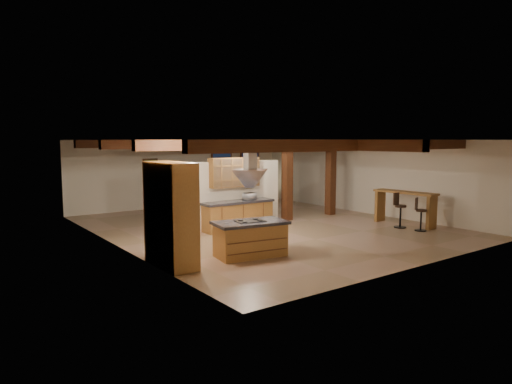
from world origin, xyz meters
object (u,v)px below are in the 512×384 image
kitchen_island (250,238)px  dining_table (224,207)px  sofa (237,198)px  bar_counter (405,202)px

kitchen_island → dining_table: size_ratio=0.95×
sofa → bar_counter: (1.84, -7.56, 0.51)m
dining_table → bar_counter: size_ratio=0.91×
kitchen_island → bar_counter: 6.73m
kitchen_island → dining_table: kitchen_island is taller
sofa → bar_counter: size_ratio=0.83×
kitchen_island → bar_counter: bar_counter is taller
kitchen_island → sofa: 9.28m
kitchen_island → sofa: kitchen_island is taller
dining_table → sofa: bearing=33.1°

